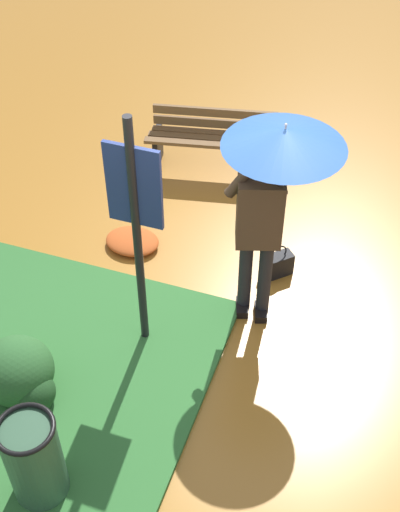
% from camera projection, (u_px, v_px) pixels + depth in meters
% --- Properties ---
extents(ground_plane, '(18.00, 18.00, 0.00)m').
position_uv_depth(ground_plane, '(244.00, 302.00, 6.48)').
color(ground_plane, '#9E6623').
extents(person_with_umbrella, '(0.96, 0.96, 2.04)m').
position_uv_depth(person_with_umbrella, '(273.00, 177.00, 5.34)').
color(person_with_umbrella, black).
rests_on(person_with_umbrella, ground_plane).
extents(info_sign_post, '(0.44, 0.07, 2.30)m').
position_uv_depth(info_sign_post, '(136.00, 214.00, 5.18)').
color(info_sign_post, black).
rests_on(info_sign_post, ground_plane).
extents(handbag, '(0.31, 0.31, 0.37)m').
position_uv_depth(handbag, '(277.00, 265.00, 6.67)').
color(handbag, black).
rests_on(handbag, ground_plane).
extents(park_bench, '(1.41, 0.64, 0.75)m').
position_uv_depth(park_bench, '(211.00, 141.00, 7.74)').
color(park_bench, black).
rests_on(park_bench, ground_plane).
extents(trash_bin, '(0.42, 0.42, 0.83)m').
position_uv_depth(trash_bin, '(35.00, 460.00, 4.81)').
color(trash_bin, '#2D5138').
rests_on(trash_bin, ground_plane).
extents(shrub_cluster, '(0.67, 0.61, 0.55)m').
position_uv_depth(shrub_cluster, '(20.00, 375.00, 5.55)').
color(shrub_cluster, '#285628').
rests_on(shrub_cluster, ground_plane).
extents(leaf_pile_near_person, '(0.56, 0.45, 0.12)m').
position_uv_depth(leaf_pile_near_person, '(132.00, 241.00, 7.02)').
color(leaf_pile_near_person, '#B74C1E').
rests_on(leaf_pile_near_person, ground_plane).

